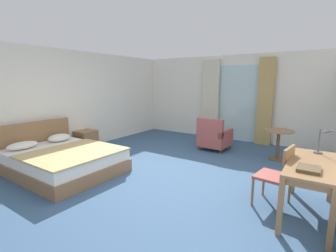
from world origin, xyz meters
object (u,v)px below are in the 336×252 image
writing_desk (311,169)px  nightstand (86,140)px  closed_book (309,169)px  bed (62,159)px  desk_lamp (326,132)px  round_cafe_table (278,138)px  armchair_by_window (214,137)px  desk_chair (279,173)px

writing_desk → nightstand: bearing=174.9°
writing_desk → closed_book: (-0.02, -0.35, 0.11)m
closed_book → bed: bearing=-173.7°
bed → writing_desk: size_ratio=1.58×
desk_lamp → round_cafe_table: (-0.90, 1.90, -0.57)m
closed_book → armchair_by_window: size_ratio=0.34×
desk_chair → writing_desk: bearing=-8.9°
desk_chair → closed_book: size_ratio=3.11×
writing_desk → round_cafe_table: (-0.79, 2.35, -0.14)m
nightstand → armchair_by_window: 3.34m
armchair_by_window → closed_book: bearing=-49.0°
bed → armchair_by_window: (1.88, 3.14, 0.08)m
round_cafe_table → desk_lamp: bearing=-64.7°
nightstand → desk_lamp: desk_lamp is taller
desk_chair → round_cafe_table: 2.33m
desk_lamp → nightstand: bearing=180.0°
bed → desk_chair: size_ratio=2.44×
writing_desk → desk_chair: size_ratio=1.54×
closed_book → round_cafe_table: bearing=105.6°
writing_desk → closed_book: bearing=-92.8°
closed_book → armchair_by_window: (-2.30, 2.65, -0.43)m
bed → nightstand: bed is taller
desk_chair → closed_book: (0.37, -0.41, 0.26)m
writing_desk → round_cafe_table: writing_desk is taller
writing_desk → desk_lamp: (0.11, 0.45, 0.43)m
armchair_by_window → desk_lamp: bearing=-37.3°
writing_desk → closed_book: 0.36m
round_cafe_table → desk_chair: bearing=-80.2°
nightstand → round_cafe_table: (4.32, 1.90, 0.25)m
nightstand → desk_chair: (4.71, -0.39, 0.24)m
nightstand → closed_book: bearing=-8.9°
bed → round_cafe_table: bearing=43.1°
writing_desk → round_cafe_table: size_ratio=2.01×
bed → writing_desk: (4.20, 0.83, 0.40)m
nightstand → round_cafe_table: 4.72m
bed → closed_book: 4.24m
writing_desk → armchair_by_window: bearing=135.2°
writing_desk → desk_chair: (-0.39, 0.06, -0.15)m
desk_lamp → round_cafe_table: size_ratio=0.67×
desk_lamp → round_cafe_table: bearing=115.3°
desk_lamp → desk_chair: bearing=-141.9°
nightstand → writing_desk: (5.11, -0.45, 0.39)m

